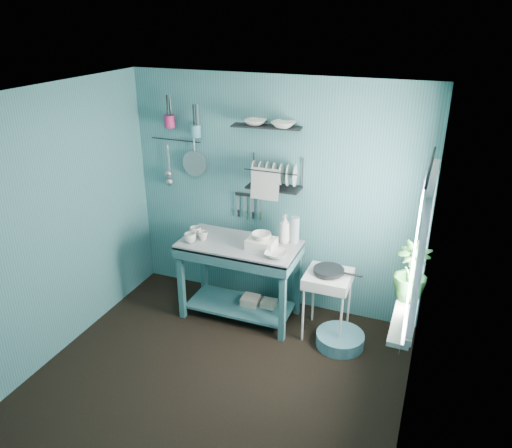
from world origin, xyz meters
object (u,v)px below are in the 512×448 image
(mug_right, at_px, (196,231))
(utensil_cup_teal, at_px, (196,131))
(hotplate_stand, at_px, (327,304))
(utensil_cup_magenta, at_px, (169,121))
(storage_tin_small, at_px, (269,309))
(storage_tin_large, at_px, (250,306))
(work_counter, at_px, (240,280))
(dish_rack, at_px, (274,173))
(wash_tub, at_px, (261,243))
(floor_basin, at_px, (340,339))
(mug_mid, at_px, (203,236))
(potted_plant, at_px, (411,272))
(colander, at_px, (195,163))
(mug_left, at_px, (190,238))
(frying_pan, at_px, (329,270))
(water_bottle, at_px, (295,230))
(soap_bottle, at_px, (285,228))

(mug_right, height_order, utensil_cup_teal, utensil_cup_teal)
(hotplate_stand, height_order, utensil_cup_magenta, utensil_cup_magenta)
(utensil_cup_teal, height_order, storage_tin_small, utensil_cup_teal)
(mug_right, xyz_separation_m, storage_tin_large, (0.60, 0.05, -0.81))
(work_counter, distance_m, dish_rack, 1.19)
(utensil_cup_magenta, bearing_deg, wash_tub, -18.22)
(utensil_cup_teal, height_order, floor_basin, utensil_cup_teal)
(work_counter, height_order, mug_mid, mug_mid)
(utensil_cup_teal, bearing_deg, potted_plant, -18.07)
(dish_rack, relative_size, colander, 1.96)
(work_counter, distance_m, mug_mid, 0.62)
(mug_left, bearing_deg, hotplate_stand, 6.53)
(utensil_cup_magenta, bearing_deg, frying_pan, -11.14)
(mug_right, xyz_separation_m, potted_plant, (2.21, -0.39, 0.17))
(work_counter, height_order, mug_right, mug_right)
(hotplate_stand, bearing_deg, water_bottle, 150.48)
(work_counter, distance_m, hotplate_stand, 0.95)
(storage_tin_small, bearing_deg, utensil_cup_magenta, 166.71)
(mug_mid, relative_size, potted_plant, 0.20)
(storage_tin_small, bearing_deg, work_counter, -165.07)
(work_counter, relative_size, soap_bottle, 4.09)
(dish_rack, relative_size, potted_plant, 1.09)
(water_bottle, distance_m, frying_pan, 0.55)
(mug_left, bearing_deg, wash_tub, 10.86)
(water_bottle, distance_m, colander, 1.33)
(soap_bottle, bearing_deg, mug_right, -167.74)
(soap_bottle, distance_m, dish_rack, 0.57)
(mug_mid, xyz_separation_m, storage_tin_small, (0.68, 0.14, -0.81))
(mug_right, height_order, soap_bottle, soap_bottle)
(mug_left, relative_size, utensil_cup_teal, 0.95)
(mug_mid, bearing_deg, floor_basin, -2.66)
(frying_pan, relative_size, utensil_cup_teal, 2.31)
(utensil_cup_teal, bearing_deg, colander, 147.99)
(mug_mid, height_order, hotplate_stand, mug_mid)
(potted_plant, xyz_separation_m, storage_tin_large, (-1.61, 0.44, -0.97))
(soap_bottle, bearing_deg, work_counter, -154.54)
(mug_left, height_order, floor_basin, mug_left)
(mug_left, distance_m, soap_bottle, 0.97)
(soap_bottle, xyz_separation_m, dish_rack, (-0.17, 0.13, 0.53))
(wash_tub, bearing_deg, utensil_cup_magenta, 161.78)
(mug_right, distance_m, hotplate_stand, 1.55)
(utensil_cup_teal, bearing_deg, storage_tin_large, -23.63)
(wash_tub, height_order, water_bottle, water_bottle)
(mug_left, xyz_separation_m, utensil_cup_magenta, (-0.47, 0.54, 1.05))
(mug_mid, distance_m, storage_tin_small, 1.07)
(wash_tub, distance_m, storage_tin_large, 0.82)
(mug_right, relative_size, utensil_cup_teal, 0.95)
(dish_rack, bearing_deg, colander, -175.37)
(mug_left, height_order, wash_tub, wash_tub)
(utensil_cup_magenta, distance_m, floor_basin, 2.86)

